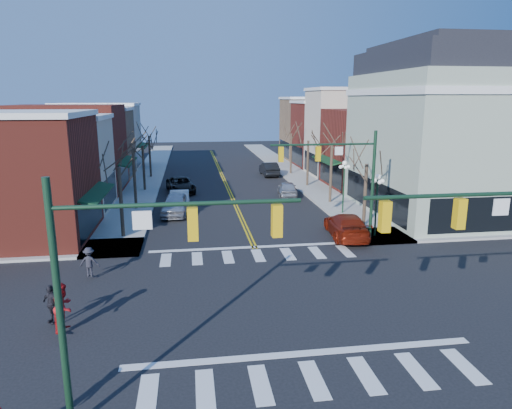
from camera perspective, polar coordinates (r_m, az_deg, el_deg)
name	(u,v)px	position (r m, az deg, el deg)	size (l,w,h in m)	color
ground	(278,300)	(21.57, 2.79, -11.83)	(160.00, 160.00, 0.00)	black
sidewalk_left	(133,206)	(40.50, -15.07, -0.21)	(3.50, 70.00, 0.15)	#9E9B93
sidewalk_right	(330,200)	(42.13, 9.27, 0.58)	(3.50, 70.00, 0.15)	#9E9B93
bldg_left_brick_a	(7,180)	(33.44, -28.65, 2.74)	(10.00, 8.50, 8.00)	maroon
bldg_left_stucco_a	(44,166)	(40.74, -24.95, 4.36)	(10.00, 7.00, 7.50)	beige
bldg_left_brick_b	(69,149)	(48.35, -22.38, 6.39)	(10.00, 9.00, 8.50)	maroon
bldg_left_tan	(87,145)	(56.39, -20.39, 7.02)	(10.00, 7.50, 7.80)	#927051
bldg_left_stucco_b	(99,137)	(63.95, -19.00, 7.94)	(10.00, 8.00, 8.20)	beige
bldg_right_brick_a	(378,149)	(49.18, 14.98, 6.73)	(10.00, 8.50, 8.00)	maroon
bldg_right_stucco	(352,134)	(56.27, 11.93, 8.67)	(10.00, 7.00, 10.00)	beige
bldg_right_brick_b	(333,135)	(63.40, 9.56, 8.56)	(10.00, 8.00, 8.50)	maroon
bldg_right_tan	(317,129)	(71.02, 7.59, 9.30)	(10.00, 8.00, 9.00)	#927051
victorian_corner	(449,130)	(39.43, 23.03, 8.55)	(12.25, 14.25, 13.30)	#9CAA93
traffic_mast_near_left	(129,268)	(12.68, -15.62, -7.63)	(6.60, 0.28, 7.20)	#14331E
traffic_mast_near_right	(509,248)	(15.69, 29.04, -4.82)	(6.60, 0.28, 7.20)	#14331E
traffic_mast_far_right	(345,172)	(28.53, 11.02, 4.03)	(6.60, 0.28, 7.20)	#14331E
lamppost_corner	(377,195)	(30.80, 14.88, 1.19)	(0.36, 0.36, 4.33)	#14331E
lamppost_midblock	(344,178)	(36.76, 10.94, 3.27)	(0.36, 0.36, 4.33)	#14331E
tree_left_a	(121,203)	(31.25, -16.51, 0.16)	(0.24, 0.24, 4.76)	#382B21
tree_left_b	(135,180)	(39.01, -14.94, 2.97)	(0.24, 0.24, 5.04)	#382B21
tree_left_c	(144,169)	(46.90, -13.86, 4.38)	(0.24, 0.24, 4.55)	#382B21
tree_left_d	(150,157)	(54.77, -13.11, 5.81)	(0.24, 0.24, 4.90)	#382B21
tree_right_a	(365,196)	(33.27, 13.46, 0.99)	(0.24, 0.24, 4.62)	#382B21
tree_right_b	(331,174)	(40.62, 9.35, 3.73)	(0.24, 0.24, 5.18)	#382B21
tree_right_c	(308,164)	(48.24, 6.48, 5.08)	(0.24, 0.24, 4.83)	#382B21
tree_right_d	(291,154)	(55.94, 4.40, 6.29)	(0.24, 0.24, 4.97)	#382B21
car_left_near	(175,204)	(36.96, -10.03, 0.02)	(2.00, 4.98, 1.70)	#B1B2B6
car_left_mid	(179,200)	(38.88, -9.54, 0.53)	(1.58, 4.52, 1.49)	silver
car_left_far	(181,185)	(45.81, -9.40, 2.44)	(2.48, 5.37, 1.49)	black
car_right_near	(346,226)	(31.12, 11.23, -2.59)	(2.25, 5.53, 1.61)	maroon
car_right_mid	(287,189)	(43.47, 3.94, 1.98)	(1.70, 4.23, 1.44)	#B1B2B6
car_right_far	(269,169)	(55.15, 1.66, 4.47)	(1.71, 4.91, 1.62)	black
pedestrian_red_b	(63,307)	(19.77, -22.93, -11.70)	(0.96, 0.75, 1.98)	#B41315
pedestrian_dark_a	(51,304)	(20.66, -24.22, -11.27)	(0.96, 0.40, 1.63)	black
pedestrian_dark_b	(89,262)	(25.03, -20.11, -6.76)	(1.00, 0.58, 1.55)	#22212A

